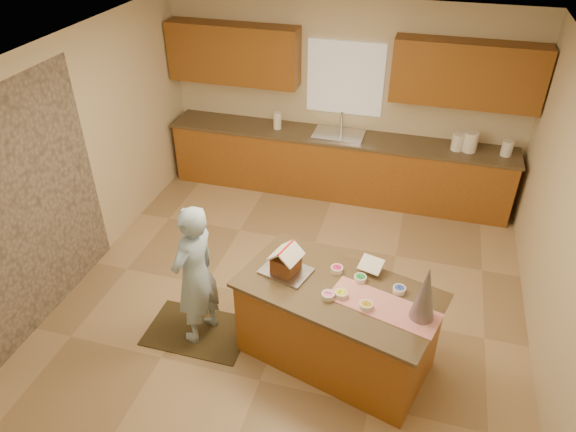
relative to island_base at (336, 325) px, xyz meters
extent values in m
plane|color=tan|center=(-0.62, 0.65, -0.42)|extent=(5.50, 5.50, 0.00)
plane|color=silver|center=(-0.62, 0.65, 2.28)|extent=(5.50, 5.50, 0.00)
plane|color=beige|center=(-0.62, 3.40, 0.93)|extent=(5.50, 5.50, 0.00)
plane|color=beige|center=(-3.12, 0.65, 0.93)|extent=(5.50, 5.50, 0.00)
plane|color=beige|center=(1.88, 0.65, 0.93)|extent=(5.50, 5.50, 0.00)
plane|color=gray|center=(-3.10, -0.15, 0.83)|extent=(0.00, 2.50, 2.50)
cube|color=white|center=(-0.62, 3.37, 1.23)|extent=(1.05, 0.03, 1.00)
cube|color=#964E1F|center=(-0.62, 3.10, 0.02)|extent=(4.80, 0.60, 0.88)
cube|color=brown|center=(-0.62, 3.10, 0.48)|extent=(4.85, 0.63, 0.04)
cube|color=brown|center=(-2.17, 3.22, 1.48)|extent=(1.85, 0.35, 0.80)
cube|color=brown|center=(0.93, 3.22, 1.48)|extent=(1.85, 0.35, 0.80)
cube|color=silver|center=(-0.62, 3.10, 0.47)|extent=(0.70, 0.45, 0.12)
cylinder|color=silver|center=(-0.62, 3.28, 0.64)|extent=(0.03, 0.03, 0.28)
cube|color=#964E1F|center=(0.00, 0.00, 0.00)|extent=(1.91, 1.31, 0.85)
cube|color=brown|center=(0.00, 0.00, 0.44)|extent=(2.00, 1.40, 0.04)
cube|color=#B20C14|center=(0.42, -0.12, 0.47)|extent=(1.02, 0.60, 0.01)
cube|color=silver|center=(-0.52, 0.10, 0.48)|extent=(0.52, 0.44, 0.02)
cube|color=white|center=(0.24, 0.31, 0.55)|extent=(0.25, 0.22, 0.09)
cone|color=#9FA0AA|center=(0.74, -0.16, 0.73)|extent=(0.26, 0.26, 0.53)
cube|color=black|center=(-1.44, -0.06, -0.42)|extent=(1.04, 0.68, 0.01)
imported|color=#96B7D5|center=(-1.39, -0.06, 0.36)|extent=(0.51, 0.64, 1.54)
cylinder|color=white|center=(0.97, 3.10, 0.61)|extent=(0.16, 0.16, 0.23)
cylinder|color=white|center=(1.13, 3.10, 0.63)|extent=(0.18, 0.18, 0.27)
cylinder|color=white|center=(1.59, 3.10, 0.60)|extent=(0.14, 0.14, 0.20)
cylinder|color=white|center=(-1.51, 3.10, 0.62)|extent=(0.11, 0.11, 0.25)
cube|color=brown|center=(-0.52, 0.10, 0.56)|extent=(0.27, 0.28, 0.15)
cube|color=white|center=(-0.58, 0.11, 0.70)|extent=(0.21, 0.30, 0.12)
cube|color=white|center=(-0.46, 0.08, 0.70)|extent=(0.21, 0.30, 0.12)
cylinder|color=red|center=(-0.52, 0.10, 0.75)|extent=(0.09, 0.27, 0.02)
cylinder|color=blue|center=(0.53, 0.10, 0.49)|extent=(0.12, 0.12, 0.05)
cylinder|color=#FF78CF|center=(-0.07, -0.15, 0.49)|extent=(0.12, 0.12, 0.05)
cylinder|color=green|center=(0.17, 0.16, 0.49)|extent=(0.12, 0.12, 0.05)
cylinder|color=#DC2676|center=(-0.07, 0.23, 0.49)|extent=(0.12, 0.12, 0.05)
cylinder|color=gold|center=(0.27, -0.18, 0.49)|extent=(0.12, 0.12, 0.05)
cylinder|color=#EFFF28|center=(0.04, -0.10, 0.49)|extent=(0.12, 0.12, 0.05)
camera|label=1|loc=(0.53, -3.59, 3.66)|focal=32.98mm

